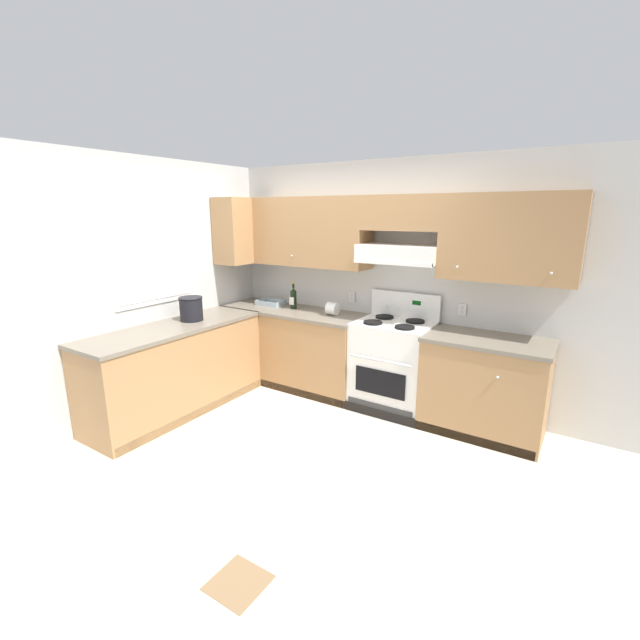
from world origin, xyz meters
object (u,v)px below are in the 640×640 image
stove (392,365)px  wine_bottle (293,298)px  paper_towel_roll (333,309)px  bowl (271,303)px  bucket (191,308)px

stove → wine_bottle: (-1.30, 0.04, 0.56)m
paper_towel_roll → bowl: bearing=177.8°
bucket → stove: bearing=28.2°
stove → bucket: (-1.86, -1.00, 0.56)m
bucket → paper_towel_roll: (1.11, 1.02, -0.06)m
wine_bottle → bucket: wine_bottle is taller
stove → bowl: (-1.65, 0.06, 0.45)m
stove → paper_towel_roll: (-0.75, 0.02, 0.50)m
wine_bottle → bucket: 1.18m
bucket → bowl: bearing=79.0°
wine_bottle → bucket: (-0.56, -1.04, 0.00)m
paper_towel_roll → bucket: bearing=-137.4°
stove → wine_bottle: size_ratio=3.72×
stove → wine_bottle: 1.41m
bowl → bucket: (-0.21, -1.06, 0.11)m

